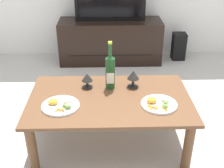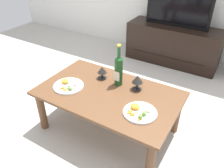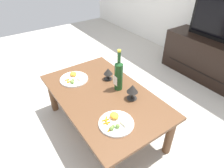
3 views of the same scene
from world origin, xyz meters
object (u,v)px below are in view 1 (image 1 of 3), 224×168
Objects in this scene: floor_speaker at (179,46)px; goblet_right at (133,76)px; tv_stand at (110,41)px; goblet_left at (87,78)px; dinner_plate_right at (159,104)px; dining_table at (110,105)px; wine_bottle at (110,70)px; dinner_plate_left at (60,105)px.

floor_speaker is 2.50× the size of goblet_right.
tv_stand is 1.54m from goblet_left.
goblet_left is at bearing 151.71° from dinner_plate_right.
goblet_left is at bearing 135.79° from dining_table.
floor_speaker is 0.91× the size of wine_bottle.
dining_table is at bearing -44.21° from goblet_left.
dinner_plate_right is at bearing -17.82° from dining_table.
dinner_plate_left is at bearing -102.56° from tv_stand.
dinner_plate_left reaches higher than floor_speaker.
floor_speaker is at bearing 2.43° from tv_stand.
tv_stand is 1.55m from wine_bottle.
dinner_plate_left is (-0.36, -0.11, 0.08)m from dining_table.
dining_table is at bearing 162.18° from dinner_plate_right.
tv_stand is at bearing -177.00° from floor_speaker.
tv_stand is 1.82m from dinner_plate_right.
dinner_plate_left is at bearing -152.64° from goblet_right.
dinner_plate_right is at bearing -0.02° from dinner_plate_left.
dinner_plate_right is at bearing -80.21° from tv_stand.
wine_bottle is at bearing -176.85° from goblet_right.
dining_table is 0.38m from dinner_plate_right.
goblet_left is 0.60m from dinner_plate_right.
tv_stand is 9.09× the size of goblet_right.
tv_stand is at bearing 99.79° from dinner_plate_right.
goblet_left reaches higher than dining_table.
dinner_plate_left is 1.04× the size of dinner_plate_right.
dining_table is 3.15× the size of wine_bottle.
wine_bottle is (0.01, 0.16, 0.22)m from dining_table.
wine_bottle is (-0.94, -1.55, 0.41)m from floor_speaker.
dining_table is 0.38m from dinner_plate_left.
tv_stand is 0.91m from floor_speaker.
tv_stand reaches higher than dining_table.
floor_speaker is 1.34× the size of dinner_plate_right.
tv_stand is 4.89× the size of dinner_plate_right.
dining_table is at bearing -91.46° from tv_stand.
dinner_plate_right is (-0.60, -1.83, 0.27)m from floor_speaker.
tv_stand is 3.32× the size of wine_bottle.
dinner_plate_left is (-0.18, -0.28, -0.07)m from goblet_left.
goblet_left is (-0.18, 0.01, -0.07)m from wine_bottle.
floor_speaker is 1.76m from goblet_right.
goblet_right is at bearing 41.71° from dining_table.
dinner_plate_right is at bearing -28.29° from goblet_left.
goblet_left reaches higher than dinner_plate_right.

